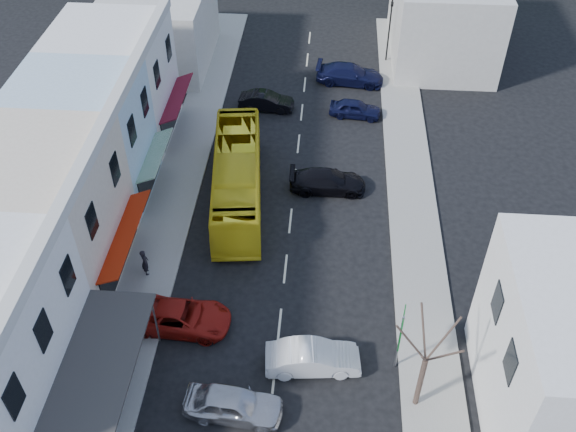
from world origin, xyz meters
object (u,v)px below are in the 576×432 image
object	(u,v)px
pedestrian_left	(145,262)
street_tree	(426,360)
bus	(237,179)
car_silver	(234,405)
traffic_signal	(389,31)
car_red	(181,317)
direction_sign	(399,343)
car_white	(313,359)

from	to	relation	value
pedestrian_left	street_tree	size ratio (longest dim) A/B	0.25
bus	car_silver	xyz separation A→B (m)	(1.80, -15.10, -0.85)
car_silver	traffic_signal	world-z (taller)	traffic_signal
car_red	street_tree	size ratio (longest dim) A/B	0.67
car_red	direction_sign	bearing A→B (deg)	-95.77
car_white	car_red	world-z (taller)	same
pedestrian_left	direction_sign	xyz separation A→B (m)	(13.44, -5.09, 0.90)
bus	street_tree	bearing A→B (deg)	-60.76
car_white	pedestrian_left	distance (m)	10.90
bus	pedestrian_left	bearing A→B (deg)	-127.80
street_tree	traffic_signal	xyz separation A→B (m)	(-0.10, 32.31, -0.74)
car_red	pedestrian_left	world-z (taller)	pedestrian_left
car_silver	traffic_signal	distance (m)	34.44
car_silver	traffic_signal	bearing A→B (deg)	-8.86
car_red	direction_sign	xyz separation A→B (m)	(10.80, -1.71, 1.20)
car_red	direction_sign	world-z (taller)	direction_sign
street_tree	bus	bearing A→B (deg)	125.74
pedestrian_left	traffic_signal	xyz separation A→B (m)	(14.19, 25.21, 1.70)
bus	direction_sign	bearing A→B (deg)	-58.94
car_white	direction_sign	distance (m)	4.18
bus	direction_sign	distance (m)	15.15
car_white	pedestrian_left	xyz separation A→B (m)	(-9.45, 5.42, 0.30)
car_white	traffic_signal	world-z (taller)	traffic_signal
car_red	traffic_signal	size ratio (longest dim) A/B	0.85
car_silver	street_tree	distance (m)	8.79
pedestrian_left	traffic_signal	size ratio (longest dim) A/B	0.32
direction_sign	traffic_signal	distance (m)	30.33
car_red	street_tree	distance (m)	12.52
direction_sign	street_tree	size ratio (longest dim) A/B	0.55
traffic_signal	bus	bearing A→B (deg)	39.87
street_tree	direction_sign	bearing A→B (deg)	112.95
car_white	car_red	bearing A→B (deg)	67.55
car_white	street_tree	size ratio (longest dim) A/B	0.64
car_red	car_white	bearing A→B (deg)	-103.44
car_red	traffic_signal	distance (m)	30.91
bus	car_silver	bearing A→B (deg)	-89.72
car_white	car_silver	bearing A→B (deg)	122.88
car_silver	direction_sign	xyz separation A→B (m)	(7.44, 3.09, 1.20)
direction_sign	traffic_signal	bearing A→B (deg)	99.13
car_white	traffic_signal	distance (m)	31.06
direction_sign	car_silver	bearing A→B (deg)	-146.87
street_tree	car_red	bearing A→B (deg)	162.33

